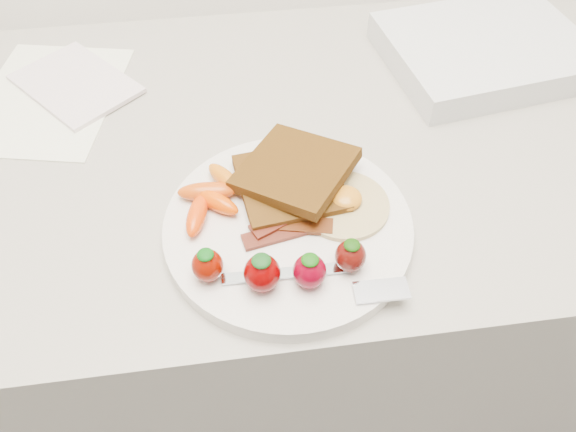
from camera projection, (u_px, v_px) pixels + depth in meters
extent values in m
cube|color=gray|center=(269.00, 315.00, 1.06)|extent=(2.00, 0.60, 0.90)
cylinder|color=silver|center=(288.00, 227.00, 0.61)|extent=(0.27, 0.27, 0.02)
cube|color=#46290A|center=(290.00, 184.00, 0.63)|extent=(0.12, 0.12, 0.01)
cube|color=#391E09|center=(295.00, 169.00, 0.63)|extent=(0.16, 0.16, 0.03)
cylinder|color=beige|center=(344.00, 205.00, 0.62)|extent=(0.11, 0.11, 0.01)
ellipsoid|color=orange|center=(346.00, 198.00, 0.61)|extent=(0.04, 0.04, 0.02)
cube|color=#350707|center=(280.00, 233.00, 0.59)|extent=(0.08, 0.04, 0.00)
cube|color=#381203|center=(294.00, 225.00, 0.60)|extent=(0.08, 0.04, 0.00)
cube|color=black|center=(286.00, 217.00, 0.60)|extent=(0.08, 0.05, 0.00)
ellipsoid|color=#CC480C|center=(207.00, 192.00, 0.62)|extent=(0.07, 0.03, 0.02)
ellipsoid|color=#EA4800|center=(217.00, 202.00, 0.61)|extent=(0.06, 0.05, 0.02)
ellipsoid|color=#E73D05|center=(197.00, 215.00, 0.60)|extent=(0.03, 0.06, 0.02)
ellipsoid|color=orange|center=(225.00, 178.00, 0.63)|extent=(0.05, 0.06, 0.02)
ellipsoid|color=#6E0B00|center=(207.00, 265.00, 0.55)|extent=(0.03, 0.03, 0.04)
ellipsoid|color=#084E0C|center=(205.00, 255.00, 0.53)|extent=(0.02, 0.02, 0.01)
ellipsoid|color=#610000|center=(262.00, 273.00, 0.54)|extent=(0.04, 0.04, 0.04)
ellipsoid|color=#104212|center=(261.00, 261.00, 0.52)|extent=(0.02, 0.02, 0.01)
ellipsoid|color=#6C0011|center=(310.00, 271.00, 0.54)|extent=(0.03, 0.03, 0.04)
ellipsoid|color=#114F08|center=(310.00, 260.00, 0.53)|extent=(0.02, 0.02, 0.01)
ellipsoid|color=#4B0B07|center=(350.00, 256.00, 0.55)|extent=(0.03, 0.03, 0.04)
ellipsoid|color=#133F06|center=(352.00, 245.00, 0.54)|extent=(0.02, 0.02, 0.01)
cube|color=silver|center=(286.00, 273.00, 0.56)|extent=(0.13, 0.01, 0.00)
cube|color=silver|center=(381.00, 290.00, 0.55)|extent=(0.05, 0.03, 0.00)
cube|color=white|center=(48.00, 98.00, 0.77)|extent=(0.23, 0.27, 0.00)
cube|color=silver|center=(76.00, 84.00, 0.78)|extent=(0.20, 0.20, 0.01)
cube|color=silver|center=(485.00, 50.00, 0.81)|extent=(0.30, 0.26, 0.04)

